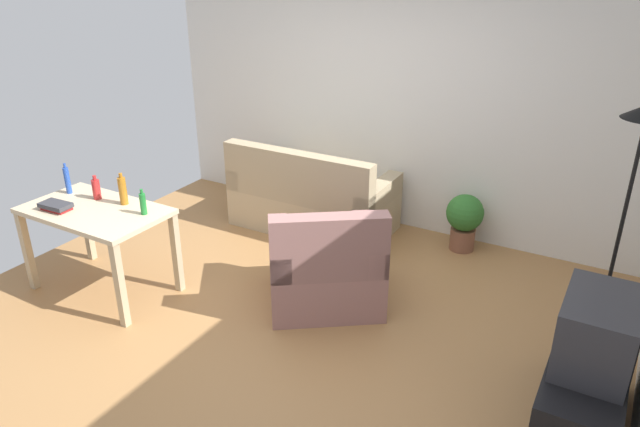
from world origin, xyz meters
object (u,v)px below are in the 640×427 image
bottle_amber (123,190)px  torchiere_lamp (636,163)px  bottle_blue (67,180)px  bottle_red (96,189)px  tv (598,333)px  book_stack (56,206)px  bottle_green (143,204)px  armchair (325,269)px  couch (311,201)px  tv_stand (582,395)px  desk (96,221)px  potted_plant (464,218)px

bottle_amber → torchiere_lamp: bearing=17.1°
bottle_blue → bottle_amber: (0.60, 0.06, -0.00)m
torchiere_lamp → bottle_red: size_ratio=8.60×
tv → book_stack: bearing=96.3°
bottle_green → armchair: bearing=25.1°
armchair → bottle_blue: bearing=-19.9°
bottle_red → book_stack: bearing=-107.9°
couch → bottle_amber: (-0.79, -1.74, 0.57)m
tv_stand → book_stack: book_stack is taller
bottle_red → bottle_green: (0.58, -0.04, 0.00)m
desk → bottle_blue: bottle_blue is taller
bottle_green → book_stack: 0.75m
couch → desk: couch is taller
bottle_amber → desk: bearing=-125.9°
couch → potted_plant: couch is taller
potted_plant → bottle_amber: bearing=-138.5°
book_stack → bottle_blue: bearing=124.7°
tv_stand → armchair: 2.09m
bottle_amber → potted_plant: bearing=41.5°
tv_stand → book_stack: bearing=96.3°
desk → book_stack: (-0.25, -0.17, 0.14)m
couch → book_stack: (-1.18, -2.11, 0.48)m
book_stack → bottle_amber: bearing=42.8°
desk → bottle_blue: (-0.46, 0.13, 0.23)m
torchiere_lamp → bottle_red: bearing=-163.7°
armchair → book_stack: size_ratio=4.59×
tv_stand → tv: (0.00, 0.00, 0.46)m
tv → potted_plant: (-1.34, 1.97, -0.37)m
bottle_amber → tv_stand: bearing=1.3°
torchiere_lamp → armchair: size_ratio=1.48×
couch → desk: bearing=64.4°
couch → potted_plant: 1.57m
desk → torchiere_lamp: bearing=20.1°
tv_stand → bottle_red: (-3.95, -0.12, 0.61)m
tv_stand → bottle_amber: (-3.66, -0.09, 0.64)m
tv → desk: 3.82m
bottle_blue → bottle_green: bearing=-0.6°
tv_stand → bottle_blue: bearing=92.0°
bottle_amber → armchair: bearing=18.7°
torchiere_lamp → book_stack: 4.36m
torchiere_lamp → bottle_blue: torchiere_lamp is taller
tv_stand → desk: desk is taller
torchiere_lamp → bottle_amber: bearing=-162.9°
tv_stand → bottle_blue: (-4.26, -0.15, 0.64)m
bottle_blue → torchiere_lamp: bearing=15.6°
desk → armchair: bearing=23.8°
desk → potted_plant: 3.35m
bottle_blue → potted_plant: bearing=35.9°
bottle_red → bottle_green: 0.58m
tv_stand → bottle_red: 3.99m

